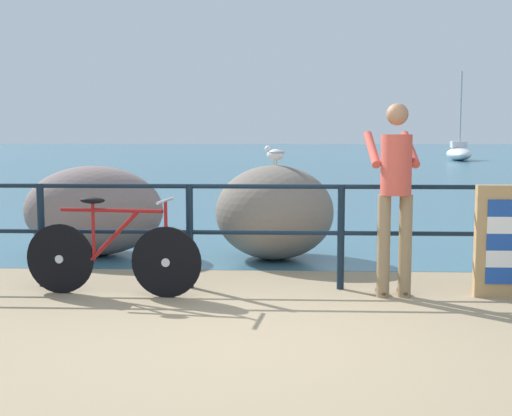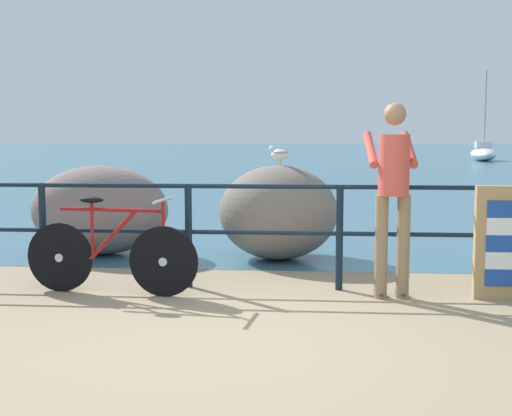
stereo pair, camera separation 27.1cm
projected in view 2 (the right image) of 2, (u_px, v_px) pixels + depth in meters
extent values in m
cube|color=#937F60|center=(299.00, 176.00, 24.75)|extent=(120.00, 120.00, 0.10)
cube|color=#38667A|center=(306.00, 153.00, 52.09)|extent=(120.00, 90.00, 0.01)
cylinder|color=black|center=(43.00, 234.00, 6.79)|extent=(0.07, 0.07, 1.02)
cylinder|color=black|center=(189.00, 236.00, 6.66)|extent=(0.07, 0.07, 1.02)
cylinder|color=black|center=(339.00, 238.00, 6.54)|extent=(0.07, 0.07, 1.02)
cylinder|color=black|center=(496.00, 240.00, 6.42)|extent=(0.07, 0.07, 1.02)
cylinder|color=black|center=(263.00, 186.00, 6.55)|extent=(7.35, 0.04, 0.04)
cylinder|color=black|center=(263.00, 233.00, 6.60)|extent=(7.35, 0.04, 0.04)
cylinder|color=black|center=(60.00, 257.00, 6.50)|extent=(0.66, 0.11, 0.66)
cylinder|color=#B7BCC6|center=(60.00, 257.00, 6.50)|extent=(0.09, 0.07, 0.08)
cylinder|color=black|center=(164.00, 261.00, 6.29)|extent=(0.66, 0.11, 0.66)
cylinder|color=#B7BCC6|center=(164.00, 261.00, 6.29)|extent=(0.09, 0.07, 0.08)
cylinder|color=maroon|center=(110.00, 210.00, 6.34)|extent=(0.99, 0.15, 0.04)
cylinder|color=maroon|center=(113.00, 235.00, 6.36)|extent=(0.50, 0.10, 0.50)
cylinder|color=maroon|center=(92.00, 231.00, 6.40)|extent=(0.03, 0.03, 0.53)
ellipsoid|color=black|center=(91.00, 200.00, 6.37)|extent=(0.25, 0.13, 0.06)
cylinder|color=maroon|center=(163.00, 231.00, 6.26)|extent=(0.03, 0.03, 0.57)
cylinder|color=#B7BCC6|center=(163.00, 200.00, 6.23)|extent=(0.09, 0.48, 0.03)
cylinder|color=#8C7251|center=(381.00, 247.00, 6.21)|extent=(0.12, 0.12, 0.95)
ellipsoid|color=#513319|center=(379.00, 292.00, 6.32)|extent=(0.12, 0.27, 0.08)
cylinder|color=#8C7251|center=(403.00, 247.00, 6.21)|extent=(0.12, 0.12, 0.95)
ellipsoid|color=#513319|center=(401.00, 292.00, 6.32)|extent=(0.12, 0.27, 0.08)
cylinder|color=#CC4C3F|center=(394.00, 165.00, 6.13)|extent=(0.28, 0.28, 0.55)
sphere|color=#9E7051|center=(395.00, 114.00, 6.08)|extent=(0.20, 0.20, 0.20)
cylinder|color=#CC4C3F|center=(370.00, 149.00, 6.36)|extent=(0.11, 0.52, 0.34)
cylinder|color=#CC4C3F|center=(409.00, 149.00, 6.35)|extent=(0.11, 0.52, 0.34)
ellipsoid|color=slate|center=(278.00, 212.00, 8.16)|extent=(1.42, 1.37, 1.13)
ellipsoid|color=slate|center=(100.00, 210.00, 8.50)|extent=(1.72, 1.17, 1.11)
cylinder|color=gold|center=(278.00, 163.00, 8.12)|extent=(0.01, 0.01, 0.06)
cylinder|color=gold|center=(281.00, 163.00, 8.15)|extent=(0.01, 0.01, 0.06)
ellipsoid|color=white|center=(279.00, 155.00, 8.13)|extent=(0.27, 0.26, 0.13)
ellipsoid|color=#9E9EA3|center=(280.00, 152.00, 8.11)|extent=(0.26, 0.25, 0.06)
sphere|color=white|center=(272.00, 149.00, 8.21)|extent=(0.08, 0.08, 0.08)
cone|color=gold|center=(269.00, 149.00, 8.24)|extent=(0.05, 0.05, 0.02)
ellipsoid|color=white|center=(483.00, 154.00, 37.61)|extent=(1.89, 4.54, 0.70)
cube|color=silver|center=(483.00, 145.00, 37.84)|extent=(0.97, 1.40, 0.36)
cylinder|color=#B2B2B7|center=(485.00, 109.00, 37.14)|extent=(0.10, 0.10, 4.20)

